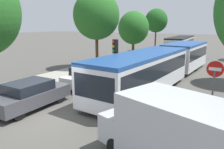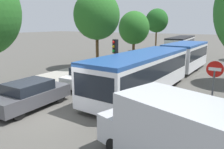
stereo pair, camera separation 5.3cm
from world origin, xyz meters
The scene contains 14 objects.
ground_plane centered at (0.00, 0.00, 0.00)m, with size 200.00×200.00×0.00m, color #4F4C47.
kerb_strip_left centered at (-5.95, 14.47, 0.07)m, with size 3.20×38.94×0.14m, color #9E998E.
articulated_bus centered at (2.05, 9.61, 1.50)m, with size 3.23×17.55×2.59m.
city_bus_rear centered at (-1.90, 28.94, 1.41)m, with size 3.32×11.45×2.43m.
queued_car_graphite centered at (-2.00, 0.44, 0.74)m, with size 1.90×4.25×1.46m.
queued_car_white centered at (-2.01, 5.43, 0.75)m, with size 1.91×4.29×1.47m.
queued_car_blue centered at (-2.00, 10.81, 0.73)m, with size 1.88×4.21×1.45m.
queued_car_green centered at (-2.01, 16.13, 0.76)m, with size 1.95×4.38×1.50m.
white_van centered at (6.16, -0.71, 1.24)m, with size 5.35×3.27×2.31m.
traffic_light centered at (0.11, 5.54, 2.50)m, with size 0.38×0.40×3.40m.
no_entry_sign centered at (6.33, 3.56, 1.88)m, with size 0.70×0.08×2.82m.
tree_left_mid centered at (-5.31, 11.05, 5.07)m, with size 4.43×4.43×7.52m.
tree_left_far centered at (-4.96, 18.22, 3.82)m, with size 3.79×3.79×5.96m.
tree_left_distant centered at (-5.86, 28.01, 4.85)m, with size 3.61×3.61×6.85m.
Camera 2 is at (7.49, -6.51, 4.33)m, focal length 35.00 mm.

